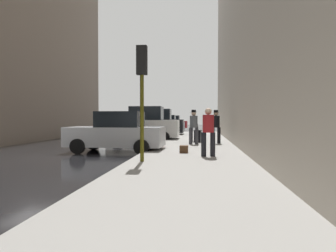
{
  "coord_description": "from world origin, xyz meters",
  "views": [
    {
      "loc": [
        6.31,
        -12.4,
        1.52
      ],
      "look_at": [
        4.44,
        6.45,
        1.04
      ],
      "focal_mm": 35.0,
      "sensor_mm": 36.0,
      "label": 1
    }
  ],
  "objects_px": {
    "parked_white_van": "(144,125)",
    "parked_gray_coupe": "(164,124)",
    "pedestrian_in_tan_coat": "(194,125)",
    "pedestrian_with_fedora": "(216,125)",
    "parked_black_suv": "(157,123)",
    "pedestrian_with_beanie": "(194,125)",
    "rolling_suitcase": "(198,136)",
    "parked_red_hatchback": "(171,123)",
    "fire_hydrant": "(161,139)",
    "traffic_light": "(142,78)",
    "pedestrian_in_red_jacket": "(208,129)",
    "parked_silver_sedan": "(117,133)",
    "duffel_bag": "(184,149)"
  },
  "relations": [
    {
      "from": "parked_white_van",
      "to": "parked_black_suv",
      "type": "bearing_deg",
      "value": 90.0
    },
    {
      "from": "parked_white_van",
      "to": "fire_hydrant",
      "type": "xyz_separation_m",
      "value": [
        1.8,
        -5.71,
        -0.54
      ]
    },
    {
      "from": "parked_black_suv",
      "to": "pedestrian_with_beanie",
      "type": "distance_m",
      "value": 10.78
    },
    {
      "from": "parked_red_hatchback",
      "to": "pedestrian_in_tan_coat",
      "type": "relative_size",
      "value": 2.47
    },
    {
      "from": "parked_white_van",
      "to": "pedestrian_with_fedora",
      "type": "distance_m",
      "value": 5.76
    },
    {
      "from": "parked_silver_sedan",
      "to": "duffel_bag",
      "type": "bearing_deg",
      "value": -23.4
    },
    {
      "from": "parked_red_hatchback",
      "to": "pedestrian_with_beanie",
      "type": "relative_size",
      "value": 2.38
    },
    {
      "from": "parked_silver_sedan",
      "to": "parked_gray_coupe",
      "type": "height_order",
      "value": "same"
    },
    {
      "from": "pedestrian_with_beanie",
      "to": "duffel_bag",
      "type": "relative_size",
      "value": 4.04
    },
    {
      "from": "parked_red_hatchback",
      "to": "traffic_light",
      "type": "height_order",
      "value": "traffic_light"
    },
    {
      "from": "pedestrian_with_beanie",
      "to": "traffic_light",
      "type": "bearing_deg",
      "value": -101.97
    },
    {
      "from": "parked_white_van",
      "to": "parked_gray_coupe",
      "type": "distance_m",
      "value": 12.03
    },
    {
      "from": "parked_white_van",
      "to": "pedestrian_in_tan_coat",
      "type": "relative_size",
      "value": 2.69
    },
    {
      "from": "parked_gray_coupe",
      "to": "parked_red_hatchback",
      "type": "bearing_deg",
      "value": 90.0
    },
    {
      "from": "traffic_light",
      "to": "rolling_suitcase",
      "type": "height_order",
      "value": "traffic_light"
    },
    {
      "from": "traffic_light",
      "to": "parked_gray_coupe",
      "type": "bearing_deg",
      "value": 94.58
    },
    {
      "from": "parked_red_hatchback",
      "to": "rolling_suitcase",
      "type": "xyz_separation_m",
      "value": [
        3.52,
        -21.77,
        -0.36
      ]
    },
    {
      "from": "pedestrian_with_beanie",
      "to": "rolling_suitcase",
      "type": "xyz_separation_m",
      "value": [
        0.2,
        1.38,
        -0.65
      ]
    },
    {
      "from": "pedestrian_in_tan_coat",
      "to": "duffel_bag",
      "type": "height_order",
      "value": "pedestrian_in_tan_coat"
    },
    {
      "from": "parked_white_van",
      "to": "pedestrian_in_tan_coat",
      "type": "xyz_separation_m",
      "value": [
        3.29,
        -2.02,
        0.07
      ]
    },
    {
      "from": "pedestrian_in_red_jacket",
      "to": "parked_white_van",
      "type": "bearing_deg",
      "value": 112.4
    },
    {
      "from": "pedestrian_with_fedora",
      "to": "duffel_bag",
      "type": "bearing_deg",
      "value": -106.93
    },
    {
      "from": "pedestrian_with_beanie",
      "to": "pedestrian_with_fedora",
      "type": "height_order",
      "value": "same"
    },
    {
      "from": "parked_black_suv",
      "to": "rolling_suitcase",
      "type": "xyz_separation_m",
      "value": [
        3.52,
        -8.87,
        -0.54
      ]
    },
    {
      "from": "parked_white_van",
      "to": "parked_gray_coupe",
      "type": "relative_size",
      "value": 1.1
    },
    {
      "from": "pedestrian_in_red_jacket",
      "to": "parked_gray_coupe",
      "type": "bearing_deg",
      "value": 100.35
    },
    {
      "from": "parked_black_suv",
      "to": "parked_red_hatchback",
      "type": "xyz_separation_m",
      "value": [
        0.0,
        12.89,
        -0.18
      ]
    },
    {
      "from": "pedestrian_with_beanie",
      "to": "parked_gray_coupe",
      "type": "bearing_deg",
      "value": 101.57
    },
    {
      "from": "parked_gray_coupe",
      "to": "traffic_light",
      "type": "relative_size",
      "value": 1.17
    },
    {
      "from": "parked_white_van",
      "to": "pedestrian_in_tan_coat",
      "type": "height_order",
      "value": "parked_white_van"
    },
    {
      "from": "pedestrian_in_red_jacket",
      "to": "parked_black_suv",
      "type": "bearing_deg",
      "value": 104.16
    },
    {
      "from": "duffel_bag",
      "to": "pedestrian_with_beanie",
      "type": "bearing_deg",
      "value": 86.03
    },
    {
      "from": "pedestrian_in_tan_coat",
      "to": "duffel_bag",
      "type": "distance_m",
      "value": 6.44
    },
    {
      "from": "rolling_suitcase",
      "to": "duffel_bag",
      "type": "relative_size",
      "value": 2.36
    },
    {
      "from": "rolling_suitcase",
      "to": "parked_silver_sedan",
      "type": "bearing_deg",
      "value": -129.42
    },
    {
      "from": "pedestrian_in_tan_coat",
      "to": "pedestrian_with_beanie",
      "type": "bearing_deg",
      "value": -89.28
    },
    {
      "from": "parked_gray_coupe",
      "to": "fire_hydrant",
      "type": "relative_size",
      "value": 5.97
    },
    {
      "from": "parked_red_hatchback",
      "to": "duffel_bag",
      "type": "height_order",
      "value": "parked_red_hatchback"
    },
    {
      "from": "pedestrian_in_tan_coat",
      "to": "pedestrian_with_fedora",
      "type": "xyz_separation_m",
      "value": [
        1.2,
        -1.58,
        0.03
      ]
    },
    {
      "from": "fire_hydrant",
      "to": "pedestrian_in_tan_coat",
      "type": "xyz_separation_m",
      "value": [
        1.49,
        3.69,
        0.61
      ]
    },
    {
      "from": "traffic_light",
      "to": "parked_silver_sedan",
      "type": "bearing_deg",
      "value": 114.8
    },
    {
      "from": "rolling_suitcase",
      "to": "pedestrian_with_beanie",
      "type": "bearing_deg",
      "value": -98.37
    },
    {
      "from": "parked_white_van",
      "to": "duffel_bag",
      "type": "relative_size",
      "value": 10.47
    },
    {
      "from": "pedestrian_in_tan_coat",
      "to": "pedestrian_with_beanie",
      "type": "height_order",
      "value": "pedestrian_with_beanie"
    },
    {
      "from": "fire_hydrant",
      "to": "parked_red_hatchback",
      "type": "bearing_deg",
      "value": 94.18
    },
    {
      "from": "parked_gray_coupe",
      "to": "pedestrian_in_tan_coat",
      "type": "distance_m",
      "value": 14.44
    },
    {
      "from": "parked_white_van",
      "to": "pedestrian_with_beanie",
      "type": "relative_size",
      "value": 2.59
    },
    {
      "from": "fire_hydrant",
      "to": "traffic_light",
      "type": "bearing_deg",
      "value": -89.47
    },
    {
      "from": "parked_white_van",
      "to": "pedestrian_with_beanie",
      "type": "xyz_separation_m",
      "value": [
        3.32,
        -4.19,
        0.1
      ]
    },
    {
      "from": "pedestrian_with_beanie",
      "to": "parked_red_hatchback",
      "type": "bearing_deg",
      "value": 98.16
    }
  ]
}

